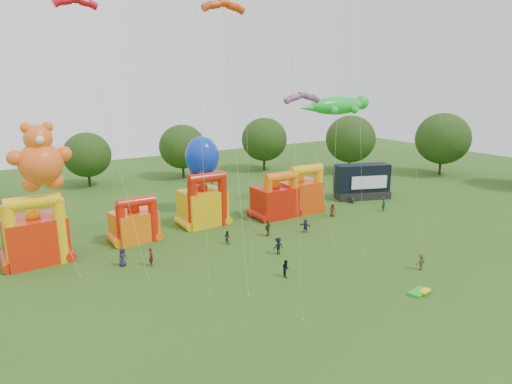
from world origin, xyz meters
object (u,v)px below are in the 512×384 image
stage_trailer (362,182)px  gecko_kite (336,143)px  teddy_bear_kite (50,191)px  octopus_kite (216,182)px  bouncy_castle_2 (204,205)px  spectator_0 (122,257)px  bouncy_castle_0 (36,236)px  spectator_4 (268,228)px

stage_trailer → gecko_kite: (-5.94, -0.47, 6.34)m
teddy_bear_kite → octopus_kite: (20.50, 6.79, -2.91)m
teddy_bear_kite → stage_trailer: bearing=4.8°
gecko_kite → octopus_kite: 17.68m
bouncy_castle_2 → spectator_0: size_ratio=3.60×
gecko_kite → stage_trailer: bearing=4.5°
stage_trailer → gecko_kite: bearing=-175.5°
bouncy_castle_2 → octopus_kite: octopus_kite is taller
bouncy_castle_0 → spectator_0: size_ratio=3.76×
teddy_bear_kite → spectator_4: teddy_bear_kite is taller
spectator_4 → teddy_bear_kite: bearing=-31.8°
stage_trailer → octopus_kite: 23.03m
bouncy_castle_0 → stage_trailer: 44.67m
bouncy_castle_2 → teddy_bear_kite: teddy_bear_kite is taller
stage_trailer → spectator_0: 38.48m
bouncy_castle_2 → gecko_kite: (19.73, -1.32, 6.29)m
teddy_bear_kite → octopus_kite: size_ratio=1.11×
stage_trailer → spectator_4: bearing=-162.2°
bouncy_castle_2 → spectator_4: bouncy_castle_2 is taller
bouncy_castle_2 → bouncy_castle_0: bearing=-173.7°
gecko_kite → spectator_0: size_ratio=8.18×
spectator_0 → spectator_4: spectator_4 is taller
stage_trailer → spectator_0: (-37.86, -6.70, -1.56)m
bouncy_castle_2 → teddy_bear_kite: bearing=-165.8°
teddy_bear_kite → gecko_kite: bearing=4.8°
bouncy_castle_0 → gecko_kite: 39.21m
bouncy_castle_0 → octopus_kite: 22.47m
bouncy_castle_2 → spectator_4: (4.43, -7.67, -1.61)m
gecko_kite → spectator_0: gecko_kite is taller
spectator_4 → bouncy_castle_2: bearing=-83.5°
teddy_bear_kite → spectator_0: (5.34, -3.11, -6.55)m
octopus_kite → stage_trailer: bearing=-8.0°
bouncy_castle_0 → spectator_0: bearing=-38.8°
bouncy_castle_0 → gecko_kite: gecko_kite is taller
gecko_kite → octopus_kite: (-16.77, 3.66, -4.26)m
bouncy_castle_2 → gecko_kite: 20.75m
spectator_4 → gecko_kite: bearing=179.0°
bouncy_castle_2 → octopus_kite: bearing=38.3°
spectator_0 → stage_trailer: bearing=-11.9°
spectator_4 → bouncy_castle_0: bearing=-36.9°
teddy_bear_kite → spectator_4: bearing=-8.3°
octopus_kite → spectator_4: bearing=-81.7°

